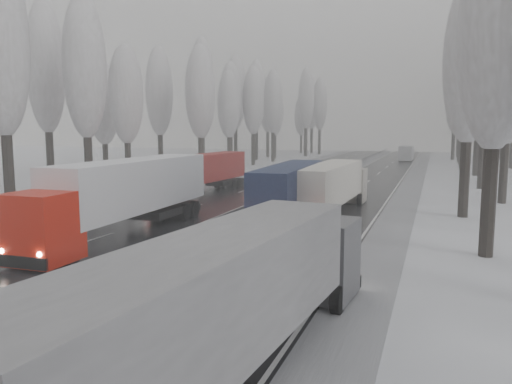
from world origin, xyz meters
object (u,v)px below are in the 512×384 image
Objects in this scene: truck_cream_box at (333,185)px; truck_red_red at (203,171)px; truck_grey_tarp at (236,295)px; box_truck_distant at (406,153)px; truck_blue_box at (293,188)px; truck_red_white at (125,192)px.

truck_cream_box reaches higher than truck_red_red.
truck_cream_box is 16.07m from truck_red_red.
box_truck_distant is at bearing 95.93° from truck_grey_tarp.
truck_red_white is at bearing -138.36° from truck_blue_box.
truck_blue_box is at bearing -92.05° from box_truck_distant.
truck_cream_box is at bearing 100.95° from truck_grey_tarp.
truck_red_white is (-7.84, -7.88, 0.32)m from truck_blue_box.
truck_blue_box is 0.88× the size of truck_red_white.
truck_grey_tarp is 24.19m from truck_cream_box.
truck_blue_box reaches higher than truck_red_red.
truck_red_white is (-10.02, -10.51, 0.35)m from truck_cream_box.
truck_cream_box is 65.63m from box_truck_distant.
truck_cream_box is (-2.37, 24.07, -0.03)m from truck_grey_tarp.
box_truck_distant is 76.99m from truck_red_white.
truck_red_red is at bearing 122.36° from truck_grey_tarp.
truck_red_white reaches higher than truck_cream_box.
truck_blue_box is 3.43m from truck_cream_box.
box_truck_distant is at bearing 90.65° from truck_cream_box.
truck_grey_tarp reaches higher than box_truck_distant.
box_truck_distant is at bearing 83.48° from truck_blue_box.
truck_blue_box is (-4.56, 21.43, -0.00)m from truck_grey_tarp.
truck_blue_box is 68.35m from box_truck_distant.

